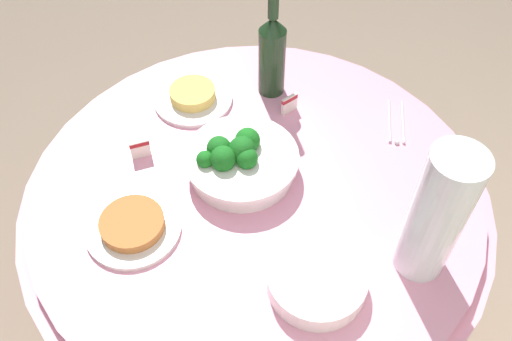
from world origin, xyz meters
TOP-DOWN VIEW (x-y plane):
  - ground_plane at (0.00, 0.00)m, footprint 6.00×6.00m
  - buffet_table at (0.00, 0.00)m, footprint 1.16×1.16m
  - broccoli_bowl at (0.02, -0.05)m, footprint 0.28×0.28m
  - plate_stack at (-0.02, 0.31)m, footprint 0.21×0.21m
  - wine_bottle at (-0.16, -0.31)m, footprint 0.07×0.07m
  - decorative_fruit_vase at (-0.25, 0.33)m, footprint 0.11×0.11m
  - serving_tongs at (-0.43, -0.06)m, footprint 0.12×0.16m
  - food_plate_peanuts at (0.31, 0.03)m, footprint 0.22×0.22m
  - food_plate_noodles at (0.06, -0.34)m, footprint 0.22×0.22m
  - label_placard_mid at (0.24, -0.19)m, footprint 0.05×0.01m
  - label_placard_rear at (-0.18, -0.21)m, footprint 0.05×0.02m

SIDE VIEW (x-z plane):
  - ground_plane at x=0.00m, z-range 0.00..0.00m
  - buffet_table at x=0.00m, z-range 0.01..0.75m
  - serving_tongs at x=-0.43m, z-range 0.74..0.75m
  - food_plate_peanuts at x=0.31m, z-range 0.74..0.77m
  - food_plate_noodles at x=0.06m, z-range 0.73..0.78m
  - plate_stack at x=-0.02m, z-range 0.74..0.79m
  - label_placard_mid at x=0.24m, z-range 0.74..0.80m
  - label_placard_rear at x=-0.18m, z-range 0.74..0.80m
  - broccoli_bowl at x=0.02m, z-range 0.72..0.84m
  - wine_bottle at x=-0.16m, z-range 0.70..1.04m
  - decorative_fruit_vase at x=-0.25m, z-range 0.72..1.06m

